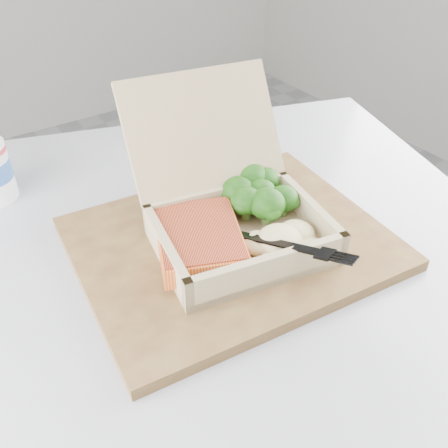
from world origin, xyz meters
TOP-DOWN VIEW (x-y plane):
  - cafe_table at (0.32, 0.00)m, footprint 1.00×1.00m
  - serving_tray at (0.35, 0.00)m, footprint 0.40×0.33m
  - takeout_container at (0.35, 0.02)m, footprint 0.24×0.27m
  - salmon_fillet at (0.30, -0.00)m, footprint 0.14×0.15m
  - broccoli_pile at (0.41, 0.02)m, footprint 0.11×0.11m
  - mashed_potatoes at (0.37, -0.06)m, footprint 0.09×0.08m
  - plastic_fork at (0.35, -0.05)m, footprint 0.06×0.15m
  - receipt at (0.38, 0.18)m, footprint 0.14×0.15m

SIDE VIEW (x-z plane):
  - cafe_table at x=0.32m, z-range 0.18..0.90m
  - receipt at x=0.38m, z-range 0.73..0.73m
  - serving_tray at x=0.35m, z-range 0.73..0.74m
  - salmon_fillet at x=0.30m, z-range 0.75..0.78m
  - mashed_potatoes at x=0.37m, z-range 0.75..0.78m
  - broccoli_pile at x=0.41m, z-range 0.75..0.79m
  - plastic_fork at x=0.35m, z-range 0.76..0.79m
  - takeout_container at x=0.35m, z-range 0.70..0.87m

